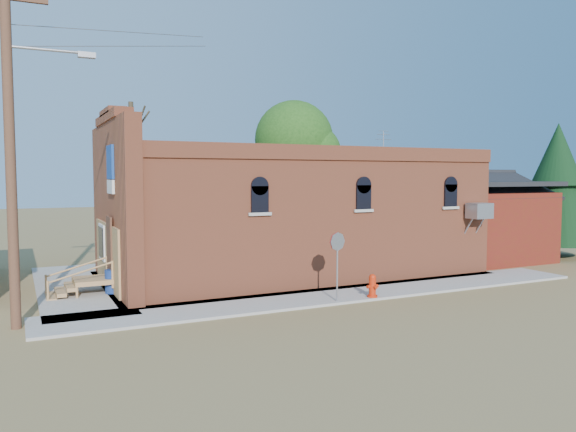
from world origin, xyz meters
name	(u,v)px	position (x,y,z in m)	size (l,w,h in m)	color
ground	(316,306)	(0.00, 0.00, 0.00)	(120.00, 120.00, 0.00)	olive
sidewalk_south	(342,295)	(1.50, 0.90, 0.04)	(19.00, 2.20, 0.08)	#9E9991
sidewalk_west	(76,288)	(-6.30, 6.00, 0.04)	(2.60, 10.00, 0.08)	#9E9991
brick_bar	(286,216)	(1.64, 5.49, 2.34)	(16.40, 7.97, 6.30)	#B85938
red_shed	(471,211)	(11.50, 5.50, 2.27)	(5.40, 6.40, 4.30)	#5F2210
utility_pole	(12,144)	(-8.14, 1.20, 4.77)	(3.12, 0.26, 9.00)	#4F301F
tree_bare_near	(131,134)	(-3.00, 13.00, 5.96)	(2.80, 2.80, 7.65)	#493E2A
tree_leafy	(294,140)	(6.00, 13.50, 5.93)	(4.40, 4.40, 8.15)	#493E2A
evergreen_tree	(557,181)	(15.50, 4.00, 3.71)	(3.60, 3.60, 6.50)	#493E2A
fire_hydrant	(373,286)	(2.07, 0.00, 0.45)	(0.42, 0.39, 0.75)	red
stop_sign	(337,248)	(0.75, 0.00, 1.73)	(0.58, 0.19, 2.15)	#949499
trash_barrel	(113,281)	(-5.30, 4.32, 0.47)	(0.50, 0.50, 0.77)	navy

